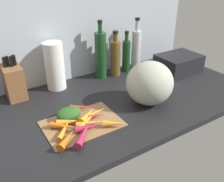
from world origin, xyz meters
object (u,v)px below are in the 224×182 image
(carrot_8, at_px, (65,128))
(carrot_12, at_px, (115,124))
(carrot_4, at_px, (93,123))
(paper_towel_roll, at_px, (55,66))
(bottle_3, at_px, (136,49))
(dish_rack, at_px, (178,63))
(carrot_3, at_px, (95,113))
(winter_squash, at_px, (150,83))
(carrot_5, at_px, (89,119))
(bottle_0, at_px, (101,55))
(carrot_0, at_px, (69,122))
(carrot_2, at_px, (94,116))
(carrot_9, at_px, (67,139))
(carrot_6, at_px, (65,126))
(carrot_11, at_px, (83,107))
(carrot_7, at_px, (89,127))
(knife_block, at_px, (14,81))
(cutting_board, at_px, (82,123))
(bottle_2, at_px, (126,55))
(carrot_10, at_px, (84,133))
(carrot_1, at_px, (87,115))
(bottle_1, at_px, (115,57))

(carrot_8, xyz_separation_m, carrot_12, (0.20, -0.09, 0.00))
(carrot_4, relative_size, paper_towel_roll, 0.55)
(bottle_3, relative_size, dish_rack, 1.29)
(carrot_3, relative_size, winter_squash, 0.52)
(paper_towel_roll, relative_size, dish_rack, 1.01)
(carrot_5, relative_size, bottle_0, 0.49)
(carrot_0, height_order, carrot_3, carrot_0)
(carrot_2, relative_size, carrot_9, 0.90)
(carrot_6, distance_m, carrot_8, 0.01)
(carrot_9, bearing_deg, carrot_11, 48.43)
(carrot_6, distance_m, carrot_7, 0.11)
(carrot_5, height_order, knife_block, knife_block)
(carrot_12, distance_m, knife_block, 0.62)
(winter_squash, bearing_deg, cutting_board, 178.63)
(carrot_0, xyz_separation_m, carrot_7, (0.06, -0.08, -0.00))
(bottle_2, distance_m, bottle_3, 0.08)
(carrot_10, height_order, winter_squash, winter_squash)
(knife_block, relative_size, bottle_2, 0.86)
(carrot_5, xyz_separation_m, knife_block, (-0.23, 0.44, 0.07))
(carrot_0, relative_size, carrot_1, 0.97)
(carrot_0, xyz_separation_m, carrot_6, (-0.03, -0.02, -0.00))
(carrot_12, xyz_separation_m, paper_towel_roll, (-0.08, 0.52, 0.11))
(carrot_4, relative_size, carrot_6, 1.14)
(carrot_8, bearing_deg, carrot_7, -29.72)
(carrot_7, bearing_deg, carrot_12, -21.01)
(carrot_2, xyz_separation_m, carrot_5, (-0.03, -0.01, 0.00))
(carrot_8, bearing_deg, carrot_1, 13.88)
(carrot_3, bearing_deg, carrot_2, -132.05)
(carrot_0, distance_m, carrot_10, 0.11)
(bottle_1, bearing_deg, cutting_board, -138.23)
(carrot_4, relative_size, bottle_3, 0.43)
(carrot_3, bearing_deg, dish_rack, 13.74)
(carrot_0, bearing_deg, cutting_board, -16.79)
(winter_squash, distance_m, bottle_1, 0.40)
(knife_block, bearing_deg, carrot_8, -76.66)
(carrot_8, bearing_deg, carrot_2, 5.30)
(carrot_11, xyz_separation_m, winter_squash, (0.33, -0.11, 0.09))
(carrot_2, distance_m, bottle_2, 0.62)
(bottle_0, bearing_deg, carrot_2, -124.02)
(carrot_11, height_order, bottle_0, bottle_0)
(carrot_3, height_order, bottle_3, bottle_3)
(carrot_2, relative_size, carrot_10, 0.61)
(carrot_1, bearing_deg, carrot_7, -112.01)
(carrot_8, relative_size, bottle_2, 0.60)
(paper_towel_roll, bearing_deg, carrot_12, -81.74)
(carrot_8, relative_size, carrot_12, 1.57)
(carrot_5, relative_size, carrot_10, 1.00)
(carrot_7, xyz_separation_m, winter_squash, (0.38, 0.06, 0.09))
(carrot_7, height_order, knife_block, knife_block)
(carrot_3, xyz_separation_m, bottle_3, (0.51, 0.36, 0.13))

